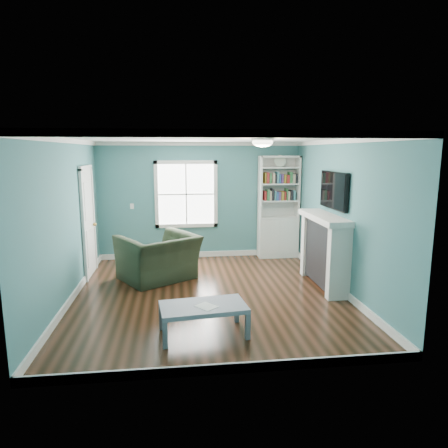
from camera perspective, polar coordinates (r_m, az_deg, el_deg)
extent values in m
plane|color=black|center=(6.89, -2.09, -9.98)|extent=(5.00, 5.00, 0.00)
plane|color=teal|center=(9.02, -3.50, 3.35)|extent=(4.50, 0.00, 4.50)
plane|color=teal|center=(4.12, 0.76, -4.97)|extent=(4.50, 0.00, 4.50)
plane|color=teal|center=(6.76, -21.55, 0.31)|extent=(0.00, 5.00, 5.00)
plane|color=teal|center=(7.10, 16.24, 1.07)|extent=(0.00, 5.00, 5.00)
plane|color=white|center=(6.47, -2.25, 12.17)|extent=(5.00, 5.00, 0.00)
cube|color=white|center=(9.24, -3.41, -4.32)|extent=(4.50, 0.03, 0.12)
cube|color=white|center=(4.62, 0.69, -19.93)|extent=(4.50, 0.03, 0.12)
cube|color=white|center=(7.06, -20.76, -9.65)|extent=(0.03, 5.00, 0.12)
cube|color=white|center=(7.39, 15.65, -8.46)|extent=(0.03, 5.00, 0.12)
cube|color=white|center=(8.94, -3.58, 11.37)|extent=(4.50, 0.04, 0.08)
cube|color=white|center=(4.00, 0.76, 12.79)|extent=(4.50, 0.04, 0.08)
cube|color=white|center=(6.66, -22.10, 11.04)|extent=(0.04, 5.00, 0.08)
cube|color=white|center=(7.01, 16.61, 11.29)|extent=(0.04, 5.00, 0.08)
cube|color=white|center=(8.99, -5.42, 4.26)|extent=(1.24, 0.01, 1.34)
cube|color=white|center=(8.98, -9.64, 4.15)|extent=(0.08, 0.06, 1.50)
cube|color=white|center=(9.02, -1.21, 4.32)|extent=(0.08, 0.06, 1.50)
cube|color=white|center=(9.08, -5.34, -0.22)|extent=(1.40, 0.06, 0.08)
cube|color=white|center=(8.93, -5.50, 8.78)|extent=(1.40, 0.06, 0.08)
cube|color=white|center=(8.97, -5.42, 4.25)|extent=(1.24, 0.03, 0.03)
cube|color=white|center=(8.97, -5.42, 4.25)|extent=(0.03, 0.03, 1.34)
cube|color=silver|center=(9.24, 7.66, -1.91)|extent=(0.90, 0.35, 0.90)
cube|color=silver|center=(8.97, 5.17, 5.21)|extent=(0.04, 0.35, 1.40)
cube|color=silver|center=(9.19, 10.44, 5.20)|extent=(0.04, 0.35, 1.40)
cube|color=silver|center=(9.23, 7.58, 5.30)|extent=(0.90, 0.02, 1.40)
cube|color=silver|center=(9.04, 7.94, 9.51)|extent=(0.90, 0.35, 0.04)
cube|color=silver|center=(9.15, 7.73, 0.97)|extent=(0.84, 0.33, 0.03)
cube|color=silver|center=(9.10, 7.79, 3.33)|extent=(0.84, 0.33, 0.03)
cube|color=silver|center=(9.06, 7.85, 5.72)|extent=(0.84, 0.33, 0.03)
cube|color=silver|center=(9.04, 7.91, 7.99)|extent=(0.84, 0.33, 0.03)
cube|color=maroon|center=(9.07, 7.84, 4.10)|extent=(0.70, 0.25, 0.22)
cube|color=#33723F|center=(9.04, 7.90, 6.50)|extent=(0.70, 0.25, 0.22)
cylinder|color=beige|center=(8.99, 8.01, 8.90)|extent=(0.26, 0.06, 0.26)
cube|color=black|center=(7.36, 14.21, -4.08)|extent=(0.30, 1.20, 1.10)
cube|color=black|center=(7.41, 14.00, -5.59)|extent=(0.22, 0.65, 0.70)
cube|color=silver|center=(6.76, 16.09, -5.46)|extent=(0.36, 0.16, 1.20)
cube|color=silver|center=(7.97, 12.35, -2.92)|extent=(0.36, 0.16, 1.20)
cube|color=silver|center=(7.22, 14.14, 0.91)|extent=(0.44, 1.58, 0.10)
cube|color=black|center=(7.21, 15.42, 4.66)|extent=(0.06, 1.10, 0.65)
cube|color=silver|center=(8.14, -18.82, 0.10)|extent=(0.04, 0.80, 2.05)
cube|color=white|center=(7.70, -19.42, -0.49)|extent=(0.05, 0.08, 2.13)
cube|color=white|center=(8.57, -18.16, 0.63)|extent=(0.05, 0.08, 2.13)
cube|color=white|center=(8.03, -19.20, 7.60)|extent=(0.05, 0.98, 0.08)
sphere|color=#BF8C3F|center=(8.43, -17.99, -0.04)|extent=(0.07, 0.07, 0.07)
ellipsoid|color=white|center=(6.70, 5.54, 11.55)|extent=(0.34, 0.34, 0.15)
cylinder|color=white|center=(6.70, 5.54, 11.94)|extent=(0.38, 0.38, 0.03)
cube|color=white|center=(9.06, -13.01, 2.49)|extent=(0.08, 0.01, 0.12)
imported|color=black|center=(7.59, -9.38, -3.69)|extent=(1.56, 1.42, 1.14)
cube|color=#545964|center=(5.12, -8.41, -15.42)|extent=(0.07, 0.07, 0.35)
cube|color=#545964|center=(5.30, 3.41, -14.39)|extent=(0.07, 0.07, 0.35)
cube|color=#545964|center=(5.62, -8.94, -13.03)|extent=(0.07, 0.07, 0.35)
cube|color=#545964|center=(5.79, 1.80, -12.20)|extent=(0.07, 0.07, 0.35)
cube|color=slate|center=(5.35, -2.98, -11.78)|extent=(1.18, 0.73, 0.06)
cube|color=white|center=(5.29, -2.53, -11.66)|extent=(0.32, 0.33, 0.00)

